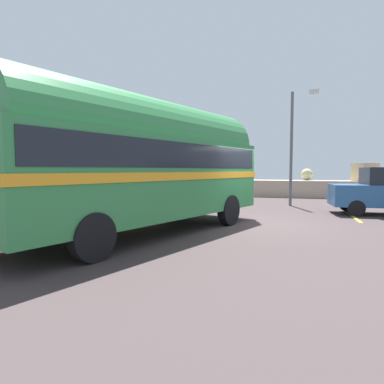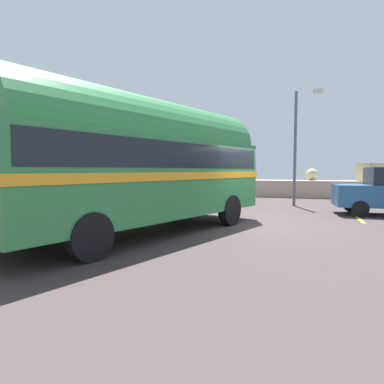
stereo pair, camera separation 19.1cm
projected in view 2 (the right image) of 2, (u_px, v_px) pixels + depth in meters
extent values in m
cube|color=#3F3435|center=(246.00, 224.00, 10.65)|extent=(32.00, 26.00, 0.02)
cube|color=tan|center=(274.00, 188.00, 21.78)|extent=(31.36, 1.80, 1.10)
sphere|color=tan|center=(113.00, 171.00, 25.95)|extent=(1.25, 1.25, 1.25)
cube|color=#B09094|center=(155.00, 173.00, 24.30)|extent=(0.99, 1.11, 0.92)
sphere|color=#AA988F|center=(201.00, 172.00, 23.18)|extent=(1.12, 1.12, 1.12)
sphere|color=#A29086|center=(240.00, 173.00, 22.57)|extent=(1.00, 1.00, 1.00)
sphere|color=tan|center=(312.00, 174.00, 21.41)|extent=(0.77, 0.77, 0.77)
cube|color=tan|center=(371.00, 172.00, 19.81)|extent=(1.52, 1.56, 1.09)
cube|color=yellow|center=(354.00, 215.00, 12.80)|extent=(0.12, 4.40, 0.01)
cylinder|color=black|center=(177.00, 206.00, 11.73)|extent=(0.58, 1.00, 0.96)
cylinder|color=black|center=(230.00, 210.00, 10.39)|extent=(0.58, 1.00, 0.96)
cylinder|color=black|center=(33.00, 225.00, 7.60)|extent=(0.58, 1.00, 0.96)
cylinder|color=black|center=(90.00, 237.00, 6.26)|extent=(0.58, 1.00, 0.96)
cube|color=#307F43|center=(146.00, 178.00, 8.92)|extent=(5.00, 8.72, 2.10)
cylinder|color=#307F43|center=(146.00, 139.00, 8.85)|extent=(4.71, 8.34, 2.20)
cube|color=orange|center=(146.00, 176.00, 8.92)|extent=(5.08, 8.82, 0.20)
cube|color=black|center=(146.00, 156.00, 8.88)|extent=(4.93, 8.42, 0.64)
cube|color=silver|center=(227.00, 198.00, 12.36)|extent=(2.21, 0.89, 0.28)
cylinder|color=black|center=(84.00, 201.00, 13.28)|extent=(0.67, 0.99, 0.96)
cylinder|color=black|center=(113.00, 206.00, 11.73)|extent=(0.67, 0.99, 0.96)
cube|color=#D44441|center=(24.00, 176.00, 10.58)|extent=(5.85, 8.60, 2.10)
cylinder|color=#D44441|center=(23.00, 144.00, 10.51)|extent=(5.52, 8.21, 2.20)
cube|color=#AF2F22|center=(24.00, 175.00, 10.58)|extent=(5.93, 8.70, 0.20)
cube|color=black|center=(24.00, 158.00, 10.55)|extent=(5.73, 8.31, 0.64)
cube|color=silver|center=(134.00, 196.00, 13.68)|extent=(2.12, 1.15, 0.28)
cylinder|color=black|center=(360.00, 209.00, 12.20)|extent=(0.63, 0.24, 0.62)
cylinder|color=black|center=(351.00, 205.00, 13.67)|extent=(0.63, 0.24, 0.62)
cylinder|color=#5B5B60|center=(295.00, 149.00, 15.83)|extent=(0.14, 0.14, 5.55)
cube|color=beige|center=(318.00, 91.00, 15.18)|extent=(0.44, 0.24, 0.18)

